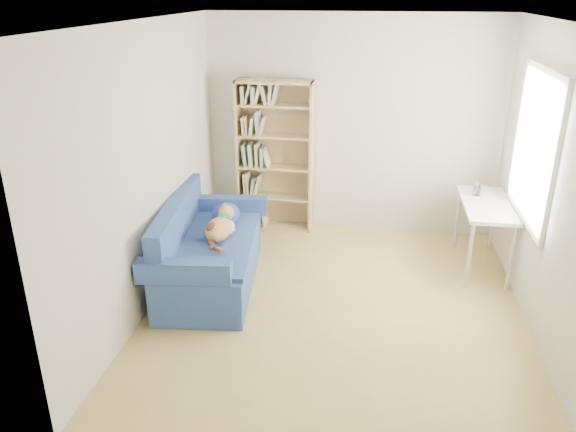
# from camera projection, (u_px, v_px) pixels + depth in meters

# --- Properties ---
(ground) EXTENTS (4.00, 4.00, 0.00)m
(ground) POSITION_uv_depth(u_px,v_px,m) (336.00, 307.00, 5.38)
(ground) COLOR #A9914C
(ground) RESTS_ON ground
(room_shell) EXTENTS (3.54, 4.04, 2.62)m
(room_shell) POSITION_uv_depth(u_px,v_px,m) (354.00, 141.00, 4.78)
(room_shell) COLOR silver
(room_shell) RESTS_ON ground
(sofa) EXTENTS (1.04, 1.88, 0.88)m
(sofa) POSITION_uv_depth(u_px,v_px,m) (208.00, 252.00, 5.74)
(sofa) COLOR navy
(sofa) RESTS_ON ground
(bookshelf) EXTENTS (0.92, 0.29, 1.85)m
(bookshelf) POSITION_uv_depth(u_px,v_px,m) (275.00, 163.00, 6.88)
(bookshelf) COLOR tan
(bookshelf) RESTS_ON ground
(desk) EXTENTS (0.50, 1.09, 0.75)m
(desk) POSITION_uv_depth(u_px,v_px,m) (486.00, 210.00, 5.92)
(desk) COLOR silver
(desk) RESTS_ON ground
(pen_cup) EXTENTS (0.08, 0.08, 0.16)m
(pen_cup) POSITION_uv_depth(u_px,v_px,m) (477.00, 190.00, 6.08)
(pen_cup) COLOR white
(pen_cup) RESTS_ON desk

